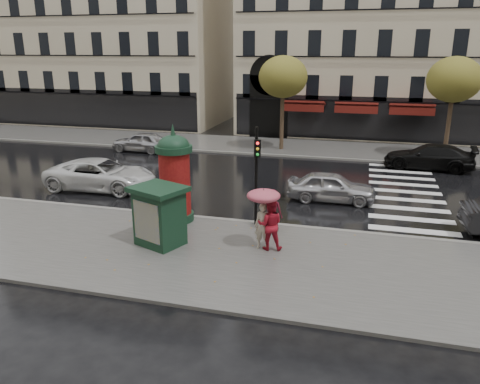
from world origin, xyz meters
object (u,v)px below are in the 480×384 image
(newsstand, at_px, (159,215))
(car_black, at_px, (429,157))
(woman_red, at_px, (270,225))
(traffic_light, at_px, (257,167))
(car_silver, at_px, (331,187))
(morris_column, at_px, (175,175))
(woman_umbrella, at_px, (263,209))
(man_burgundy, at_px, (272,210))
(car_far_silver, at_px, (141,142))
(car_white, at_px, (101,175))

(newsstand, bearing_deg, car_black, 54.09)
(woman_red, distance_m, traffic_light, 2.91)
(car_silver, bearing_deg, morris_column, 126.68)
(car_black, bearing_deg, traffic_light, -26.63)
(car_silver, distance_m, car_black, 9.52)
(woman_umbrella, xyz_separation_m, man_burgundy, (-0.04, 1.79, -0.66))
(traffic_light, relative_size, car_silver, 0.96)
(man_burgundy, xyz_separation_m, car_silver, (1.97, 4.84, -0.26))
(morris_column, distance_m, car_silver, 7.82)
(woman_umbrella, xyz_separation_m, morris_column, (-4.19, 1.95, 0.45))
(woman_red, relative_size, newsstand, 0.82)
(traffic_light, relative_size, newsstand, 1.77)
(man_burgundy, bearing_deg, newsstand, 41.71)
(morris_column, relative_size, car_black, 0.78)
(woman_umbrella, distance_m, man_burgundy, 1.91)
(morris_column, distance_m, car_far_silver, 14.92)
(morris_column, height_order, newsstand, morris_column)
(woman_red, relative_size, car_white, 0.33)
(woman_umbrella, relative_size, car_silver, 0.55)
(traffic_light, xyz_separation_m, car_black, (7.99, 12.27, -1.81))
(man_burgundy, height_order, morris_column, morris_column)
(morris_column, xyz_separation_m, newsstand, (0.42, -2.54, -0.82))
(car_black, height_order, car_far_silver, car_black)
(woman_red, height_order, car_far_silver, woman_red)
(newsstand, bearing_deg, woman_red, 8.67)
(woman_umbrella, bearing_deg, man_burgundy, 91.28)
(traffic_light, xyz_separation_m, car_white, (-9.08, 3.22, -1.78))
(woman_red, height_order, car_white, woman_red)
(newsstand, relative_size, car_white, 0.40)
(man_burgundy, relative_size, traffic_light, 0.42)
(car_white, height_order, car_black, car_white)
(woman_red, bearing_deg, newsstand, -1.76)
(morris_column, distance_m, traffic_light, 3.45)
(woman_umbrella, bearing_deg, newsstand, -171.12)
(woman_red, bearing_deg, man_burgundy, -91.19)
(traffic_light, height_order, car_silver, traffic_light)
(man_burgundy, relative_size, car_black, 0.33)
(woman_umbrella, xyz_separation_m, woman_red, (0.25, 0.02, -0.58))
(car_white, bearing_deg, traffic_light, -112.12)
(car_white, bearing_deg, morris_column, -124.56)
(car_silver, distance_m, car_white, 11.86)
(newsstand, bearing_deg, traffic_light, 43.96)
(traffic_light, bearing_deg, newsstand, -136.04)
(newsstand, bearing_deg, car_far_silver, 118.72)
(man_burgundy, xyz_separation_m, traffic_light, (-0.75, 0.49, 1.60))
(woman_red, relative_size, morris_column, 0.46)
(traffic_light, bearing_deg, car_black, 56.94)
(woman_umbrella, bearing_deg, car_far_silver, 129.65)
(man_burgundy, relative_size, newsstand, 0.74)
(woman_red, relative_size, car_silver, 0.45)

